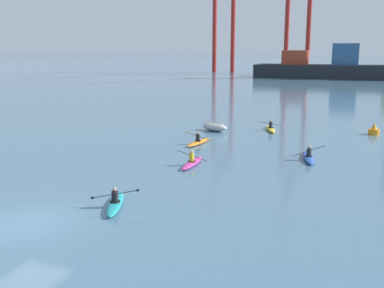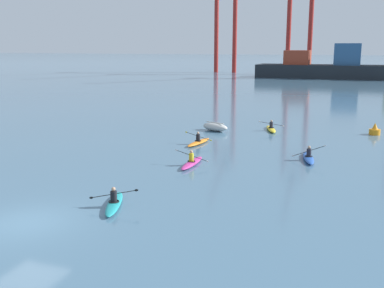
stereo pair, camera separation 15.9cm
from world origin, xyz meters
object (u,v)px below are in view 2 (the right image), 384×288
object	(u,v)px
capsized_dinghy	(215,127)
channel_buoy	(375,130)
container_barge	(348,67)
gantry_crane_west_mid	(301,0)
kayak_teal	(114,203)
kayak_orange	(199,142)
kayak_blue	(308,157)
gantry_crane_west	(225,7)
kayak_yellow	(271,129)
kayak_magenta	(192,162)

from	to	relation	value
capsized_dinghy	channel_buoy	bearing A→B (deg)	12.59
container_barge	gantry_crane_west_mid	bearing A→B (deg)	134.60
kayak_teal	kayak_orange	bearing A→B (deg)	93.70
kayak_blue	kayak_orange	world-z (taller)	kayak_blue
kayak_orange	channel_buoy	bearing A→B (deg)	34.47
channel_buoy	gantry_crane_west	bearing A→B (deg)	113.85
gantry_crane_west_mid	kayak_yellow	world-z (taller)	gantry_crane_west_mid
container_barge	gantry_crane_west	bearing A→B (deg)	156.65
gantry_crane_west_mid	kayak_magenta	size ratio (longest dim) A/B	10.71
kayak_magenta	gantry_crane_west	bearing A→B (deg)	105.06
capsized_dinghy	kayak_orange	distance (m)	5.71
capsized_dinghy	kayak_magenta	size ratio (longest dim) A/B	0.83
container_barge	kayak_yellow	size ratio (longest dim) A/B	11.88
kayak_teal	kayak_magenta	distance (m)	8.31
container_barge	kayak_magenta	distance (m)	85.76
gantry_crane_west_mid	container_barge	bearing A→B (deg)	-45.40
kayak_teal	gantry_crane_west_mid	bearing A→B (deg)	93.13
capsized_dinghy	kayak_magenta	xyz separation A→B (m)	(2.16, -11.74, -0.18)
kayak_yellow	kayak_orange	distance (m)	8.55
kayak_blue	kayak_yellow	size ratio (longest dim) A/B	1.01
gantry_crane_west	kayak_teal	xyz separation A→B (m)	(26.10, -108.14, -17.40)
gantry_crane_west_mid	kayak_orange	bearing A→B (deg)	-86.96
gantry_crane_west	kayak_orange	size ratio (longest dim) A/B	10.17
channel_buoy	kayak_teal	world-z (taller)	channel_buoy
kayak_blue	kayak_magenta	distance (m)	7.66
channel_buoy	kayak_magenta	size ratio (longest dim) A/B	0.29
channel_buoy	kayak_orange	bearing A→B (deg)	-145.53
container_barge	kayak_blue	world-z (taller)	container_barge
kayak_yellow	gantry_crane_west_mid	bearing A→B (deg)	96.03
kayak_orange	kayak_teal	xyz separation A→B (m)	(0.93, -14.33, 0.00)
gantry_crane_west	kayak_yellow	bearing A→B (deg)	-71.28
kayak_blue	kayak_teal	xyz separation A→B (m)	(-7.39, -12.10, 0.00)
kayak_yellow	kayak_teal	size ratio (longest dim) A/B	1.00
channel_buoy	kayak_magenta	distance (m)	18.21
kayak_magenta	kayak_yellow	bearing A→B (deg)	80.06
gantry_crane_west	kayak_magenta	world-z (taller)	gantry_crane_west
kayak_blue	capsized_dinghy	bearing A→B (deg)	138.01
kayak_yellow	kayak_magenta	bearing A→B (deg)	-99.94
container_barge	kayak_teal	size ratio (longest dim) A/B	11.93
container_barge	kayak_orange	distance (m)	79.88
capsized_dinghy	kayak_teal	distance (m)	20.06
capsized_dinghy	gantry_crane_west	bearing A→B (deg)	105.66
capsized_dinghy	channel_buoy	world-z (taller)	channel_buoy
gantry_crane_west	capsized_dinghy	size ratio (longest dim) A/B	12.42
container_barge	capsized_dinghy	distance (m)	74.28
kayak_yellow	capsized_dinghy	bearing A→B (deg)	-157.99
container_barge	channel_buoy	distance (m)	71.01
channel_buoy	kayak_blue	distance (m)	11.60
capsized_dinghy	kayak_orange	bearing A→B (deg)	-85.24
gantry_crane_west	channel_buoy	xyz separation A→B (m)	(37.68, -85.22, -17.22)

